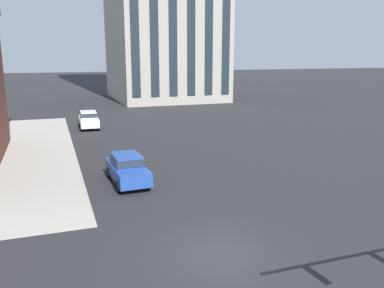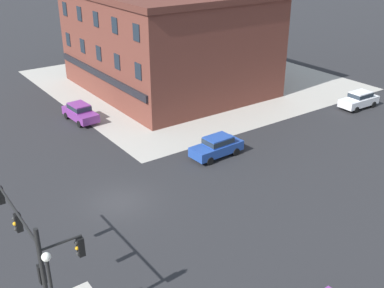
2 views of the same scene
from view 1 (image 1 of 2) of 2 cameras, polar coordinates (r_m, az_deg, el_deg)
The scene contains 3 objects.
ground_plane at distance 15.58m, azimuth 3.92°, elevation -15.34°, with size 320.00×320.00×0.00m, color #262628.
car_main_southbound_far at distance 41.72m, azimuth -14.42°, elevation 3.44°, with size 1.98×4.44×1.68m.
car_parked_curb at distance 23.44m, azimuth -9.13°, elevation -3.33°, with size 2.02×4.46×1.68m.
Camera 1 is at (-5.56, -12.59, 7.30)m, focal length 37.69 mm.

